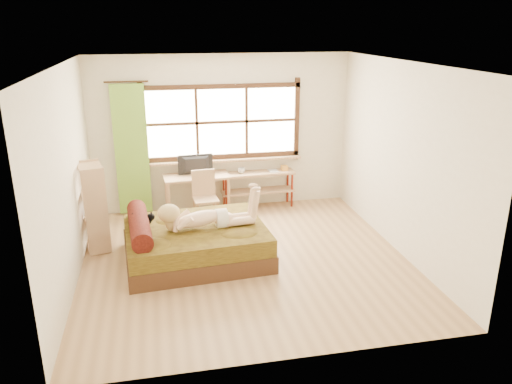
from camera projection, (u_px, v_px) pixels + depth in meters
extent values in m
plane|color=#9E754C|center=(246.00, 260.00, 7.06)|extent=(4.50, 4.50, 0.00)
plane|color=white|center=(244.00, 64.00, 6.18)|extent=(4.50, 4.50, 0.00)
plane|color=silver|center=(222.00, 133.00, 8.71)|extent=(4.50, 0.00, 4.50)
plane|color=silver|center=(289.00, 235.00, 4.53)|extent=(4.50, 0.00, 4.50)
plane|color=silver|center=(67.00, 178.00, 6.20)|extent=(0.00, 4.50, 4.50)
plane|color=silver|center=(401.00, 159.00, 7.04)|extent=(0.00, 4.50, 4.50)
cube|color=#FFEDBF|center=(222.00, 122.00, 8.64)|extent=(2.60, 0.01, 1.30)
cube|color=tan|center=(223.00, 160.00, 8.78)|extent=(2.80, 0.16, 0.04)
cube|color=#5A9328|center=(132.00, 150.00, 8.37)|extent=(0.55, 0.10, 2.20)
cube|color=#331F0F|center=(196.00, 250.00, 7.06)|extent=(2.06, 1.70, 0.24)
cube|color=#31210B|center=(196.00, 235.00, 6.99)|extent=(2.02, 1.67, 0.24)
cylinder|color=black|center=(139.00, 225.00, 6.71)|extent=(0.38, 1.34, 0.27)
cube|color=tan|center=(197.00, 176.00, 8.55)|extent=(1.15, 0.59, 0.04)
cube|color=tan|center=(169.00, 202.00, 8.35)|extent=(0.05, 0.05, 0.67)
cube|color=tan|center=(229.00, 197.00, 8.61)|extent=(0.05, 0.05, 0.67)
cube|color=tan|center=(166.00, 194.00, 8.72)|extent=(0.05, 0.05, 0.67)
cube|color=tan|center=(224.00, 189.00, 8.98)|extent=(0.05, 0.05, 0.67)
imported|color=black|center=(196.00, 165.00, 8.54)|extent=(0.60, 0.12, 0.35)
cube|color=tan|center=(206.00, 200.00, 8.24)|extent=(0.42, 0.42, 0.04)
cube|color=tan|center=(203.00, 182.00, 8.32)|extent=(0.39, 0.06, 0.45)
cube|color=tan|center=(198.00, 216.00, 8.11)|extent=(0.04, 0.04, 0.39)
cube|color=tan|center=(218.00, 214.00, 8.20)|extent=(0.04, 0.04, 0.39)
cube|color=tan|center=(195.00, 209.00, 8.42)|extent=(0.04, 0.04, 0.39)
cube|color=tan|center=(214.00, 207.00, 8.50)|extent=(0.04, 0.04, 0.39)
cube|color=tan|center=(258.00, 173.00, 8.88)|extent=(1.32, 0.38, 0.04)
cube|color=tan|center=(258.00, 191.00, 8.99)|extent=(1.32, 0.38, 0.03)
cylinder|color=maroon|center=(226.00, 195.00, 8.73)|extent=(0.04, 0.04, 0.66)
cylinder|color=maroon|center=(292.00, 189.00, 9.00)|extent=(0.04, 0.04, 0.66)
cylinder|color=maroon|center=(224.00, 190.00, 8.97)|extent=(0.04, 0.04, 0.66)
cylinder|color=maroon|center=(288.00, 185.00, 9.24)|extent=(0.04, 0.04, 0.66)
cube|color=gold|center=(284.00, 168.00, 8.97)|extent=(0.11, 0.11, 0.09)
imported|color=gray|center=(241.00, 171.00, 8.81)|extent=(0.13, 0.13, 0.10)
imported|color=gray|center=(269.00, 171.00, 8.91)|extent=(0.17, 0.23, 0.02)
cube|color=tan|center=(98.00, 244.00, 7.43)|extent=(0.42, 0.58, 0.03)
cube|color=tan|center=(96.00, 219.00, 7.30)|extent=(0.42, 0.58, 0.03)
cube|color=tan|center=(93.00, 194.00, 7.17)|extent=(0.42, 0.58, 0.03)
cube|color=tan|center=(90.00, 167.00, 7.04)|extent=(0.42, 0.58, 0.03)
cube|color=tan|center=(96.00, 213.00, 7.01)|extent=(0.31, 0.10, 1.28)
cube|color=tan|center=(92.00, 201.00, 7.46)|extent=(0.31, 0.10, 1.28)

